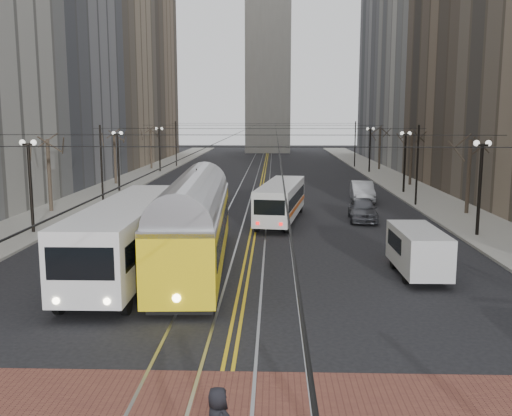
# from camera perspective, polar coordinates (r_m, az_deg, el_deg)

# --- Properties ---
(ground) EXTENTS (260.00, 260.00, 0.00)m
(ground) POSITION_cam_1_polar(r_m,az_deg,el_deg) (18.01, -2.61, -14.67)
(ground) COLOR black
(ground) RESTS_ON ground
(sidewalk_left) EXTENTS (5.00, 140.00, 0.15)m
(sidewalk_left) POSITION_cam_1_polar(r_m,az_deg,el_deg) (63.96, -12.98, 2.45)
(sidewalk_left) COLOR gray
(sidewalk_left) RESTS_ON ground
(sidewalk_right) EXTENTS (5.00, 140.00, 0.15)m
(sidewalk_right) POSITION_cam_1_polar(r_m,az_deg,el_deg) (63.34, 14.30, 2.33)
(sidewalk_right) COLOR gray
(sidewalk_right) RESTS_ON ground
(streetcar_rails) EXTENTS (4.80, 130.00, 0.02)m
(streetcar_rails) POSITION_cam_1_polar(r_m,az_deg,el_deg) (61.87, 0.59, 2.39)
(streetcar_rails) COLOR gray
(streetcar_rails) RESTS_ON ground
(centre_lines) EXTENTS (0.42, 130.00, 0.01)m
(centre_lines) POSITION_cam_1_polar(r_m,az_deg,el_deg) (61.87, 0.59, 2.40)
(centre_lines) COLOR gold
(centre_lines) RESTS_ON ground
(building_left_mid) EXTENTS (16.00, 20.00, 34.00)m
(building_left_mid) POSITION_cam_1_polar(r_m,az_deg,el_deg) (68.64, -22.17, 16.64)
(building_left_mid) COLOR slate
(building_left_mid) RESTS_ON ground
(building_left_far) EXTENTS (16.00, 20.00, 40.00)m
(building_left_far) POSITION_cam_1_polar(r_m,az_deg,el_deg) (106.64, -13.26, 15.76)
(building_left_far) COLOR brown
(building_left_far) RESTS_ON ground
(building_right_mid) EXTENTS (16.00, 20.00, 34.00)m
(building_right_mid) POSITION_cam_1_polar(r_m,az_deg,el_deg) (67.65, 23.80, 16.66)
(building_right_mid) COLOR brown
(building_right_mid) RESTS_ON ground
(building_right_far) EXTENTS (16.00, 20.00, 40.00)m
(building_right_far) POSITION_cam_1_polar(r_m,az_deg,el_deg) (106.01, 15.59, 15.71)
(building_right_far) COLOR slate
(building_right_far) RESTS_ON ground
(lamp_posts) EXTENTS (27.60, 57.20, 5.60)m
(lamp_posts) POSITION_cam_1_polar(r_m,az_deg,el_deg) (45.42, 0.15, 3.49)
(lamp_posts) COLOR black
(lamp_posts) RESTS_ON ground
(street_trees) EXTENTS (31.68, 53.28, 5.60)m
(street_trees) POSITION_cam_1_polar(r_m,az_deg,el_deg) (51.89, 0.36, 4.20)
(street_trees) COLOR #382D23
(street_trees) RESTS_ON ground
(trolley_wires) EXTENTS (25.96, 120.00, 6.60)m
(trolley_wires) POSITION_cam_1_polar(r_m,az_deg,el_deg) (51.40, 0.35, 5.24)
(trolley_wires) COLOR black
(trolley_wires) RESTS_ON ground
(transit_bus) EXTENTS (2.83, 13.46, 3.36)m
(transit_bus) POSITION_cam_1_polar(r_m,az_deg,el_deg) (27.06, -12.58, -3.00)
(transit_bus) COLOR white
(transit_bus) RESTS_ON ground
(streetcar) EXTENTS (3.52, 15.06, 3.52)m
(streetcar) POSITION_cam_1_polar(r_m,az_deg,el_deg) (27.64, -6.15, -2.41)
(streetcar) COLOR yellow
(streetcar) RESTS_ON ground
(rear_bus) EXTENTS (3.75, 10.54, 2.69)m
(rear_bus) POSITION_cam_1_polar(r_m,az_deg,el_deg) (39.75, 2.50, 0.56)
(rear_bus) COLOR silver
(rear_bus) RESTS_ON ground
(cargo_van) EXTENTS (1.96, 4.97, 2.19)m
(cargo_van) POSITION_cam_1_polar(r_m,az_deg,el_deg) (27.21, 15.88, -4.33)
(cargo_van) COLOR silver
(cargo_van) RESTS_ON ground
(sedan_grey) EXTENTS (2.28, 4.89, 1.62)m
(sedan_grey) POSITION_cam_1_polar(r_m,az_deg,el_deg) (40.79, 10.62, -0.13)
(sedan_grey) COLOR #44464C
(sedan_grey) RESTS_ON ground
(sedan_silver) EXTENTS (2.13, 5.32, 1.72)m
(sedan_silver) POSITION_cam_1_polar(r_m,az_deg,el_deg) (50.27, 10.58, 1.66)
(sedan_silver) COLOR #B3B6BB
(sedan_silver) RESTS_ON ground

